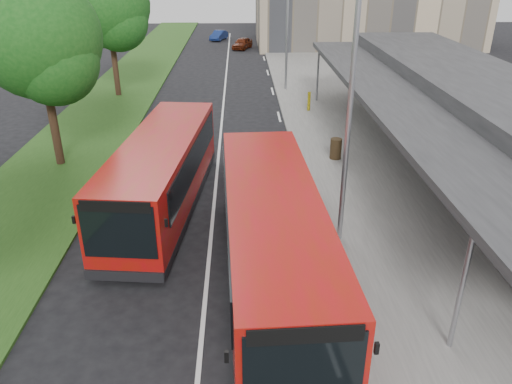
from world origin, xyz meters
TOP-DOWN VIEW (x-y plane):
  - ground at (0.00, 0.00)m, footprint 120.00×120.00m
  - pavement at (6.00, 20.00)m, footprint 5.00×80.00m
  - grass_verge at (-7.00, 20.00)m, footprint 5.00×80.00m
  - lane_centre_line at (0.00, 15.00)m, footprint 0.12×70.00m
  - kerb_dashes at (3.30, 19.00)m, footprint 0.12×56.00m
  - station_building at (10.86, 8.00)m, footprint 7.70×26.00m
  - tree_mid at (-7.01, 9.05)m, footprint 5.00×5.00m
  - tree_far at (-7.01, 21.05)m, footprint 5.17×5.17m
  - lamp_post_near at (4.12, 2.00)m, footprint 1.44×0.28m
  - lamp_post_far at (4.12, 22.00)m, footprint 1.44×0.28m
  - bus_main at (1.86, -0.34)m, footprint 3.04×10.31m
  - bus_second at (-1.78, 4.55)m, footprint 3.43×9.84m
  - litter_bin at (5.32, 9.03)m, footprint 0.60×0.60m
  - bollard at (5.11, 16.74)m, footprint 0.23×0.23m
  - car_near at (1.38, 39.16)m, footprint 2.34×3.46m
  - car_far at (-1.14, 44.87)m, footprint 2.03×3.28m

SIDE VIEW (x-z plane):
  - ground at x=0.00m, z-range 0.00..0.00m
  - kerb_dashes at x=3.30m, z-range 0.00..0.01m
  - lane_centre_line at x=0.00m, z-range 0.00..0.01m
  - grass_verge at x=-7.00m, z-range 0.00..0.10m
  - pavement at x=6.00m, z-range 0.00..0.15m
  - car_far at x=-1.14m, z-range 0.00..1.02m
  - car_near at x=1.38m, z-range 0.00..1.09m
  - litter_bin at x=5.32m, z-range 0.15..1.08m
  - bollard at x=5.11m, z-range 0.15..1.25m
  - bus_second at x=-1.78m, z-range 0.04..2.76m
  - bus_main at x=1.86m, z-range 0.04..2.93m
  - station_building at x=10.86m, z-range 0.04..4.04m
  - lamp_post_near at x=4.12m, z-range 0.72..8.72m
  - lamp_post_far at x=4.12m, z-range 0.72..8.72m
  - tree_mid at x=-7.01m, z-range 1.17..9.21m
  - tree_far at x=-7.01m, z-range 1.21..9.52m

